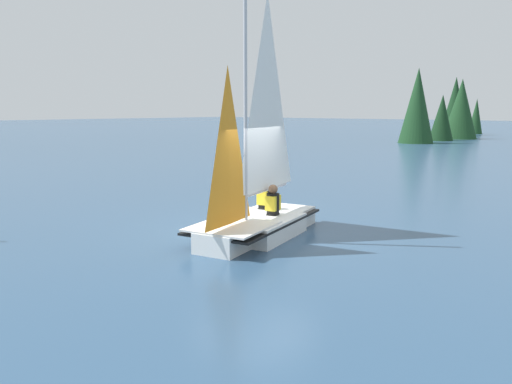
# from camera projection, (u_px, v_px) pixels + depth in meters

# --- Properties ---
(ground_plane) EXTENTS (260.00, 260.00, 0.00)m
(ground_plane) POSITION_uv_depth(u_px,v_px,m) (256.00, 236.00, 11.59)
(ground_plane) COLOR #2D4C6B
(sailboat_main) EXTENTS (4.06, 2.44, 5.64)m
(sailboat_main) POSITION_uv_depth(u_px,v_px,m) (257.00, 203.00, 11.50)
(sailboat_main) COLOR white
(sailboat_main) RESTS_ON ground_plane
(sailor_helm) EXTENTS (0.39, 0.36, 1.16)m
(sailor_helm) POSITION_uv_depth(u_px,v_px,m) (273.00, 207.00, 11.78)
(sailor_helm) COLOR black
(sailor_helm) RESTS_ON ground_plane
(sailor_crew) EXTENTS (0.39, 0.36, 1.16)m
(sailor_crew) POSITION_uv_depth(u_px,v_px,m) (264.00, 201.00, 12.52)
(sailor_crew) COLOR black
(sailor_crew) RESTS_ON ground_plane
(treeline_shore) EXTENTS (22.64, 5.90, 6.45)m
(treeline_shore) POSITION_uv_depth(u_px,v_px,m) (448.00, 109.00, 49.64)
(treeline_shore) COLOR #193D1E
(treeline_shore) RESTS_ON ground_plane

